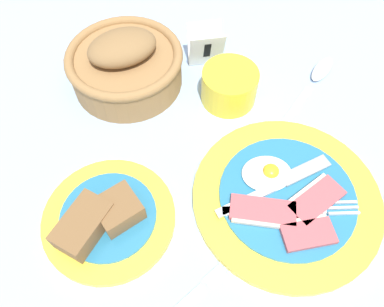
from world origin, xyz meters
TOP-DOWN VIEW (x-y plane):
  - ground_plane at (0.00, 0.00)m, footprint 3.00×3.00m
  - breakfast_plate at (0.11, -0.00)m, footprint 0.27×0.27m
  - bread_plate at (-0.14, -0.00)m, footprint 0.18×0.18m
  - sugar_cup at (0.06, 0.20)m, footprint 0.09×0.09m
  - bread_basket at (-0.10, 0.26)m, footprint 0.19×0.19m
  - number_card at (0.04, 0.29)m, footprint 0.06×0.05m
  - teaspoon_by_saucer at (0.22, 0.22)m, footprint 0.14×0.16m
  - fork_on_cloth at (-0.04, -0.12)m, footprint 0.16×0.12m

SIDE VIEW (x-z plane):
  - ground_plane at x=0.00m, z-range 0.00..0.00m
  - fork_on_cloth at x=-0.04m, z-range 0.00..0.01m
  - teaspoon_by_saucer at x=0.22m, z-range 0.00..0.01m
  - breakfast_plate at x=0.11m, z-range -0.01..0.02m
  - bread_plate at x=-0.14m, z-range -0.01..0.04m
  - sugar_cup at x=0.06m, z-range 0.00..0.06m
  - number_card at x=0.04m, z-range 0.00..0.07m
  - bread_basket at x=-0.10m, z-range -0.01..0.09m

